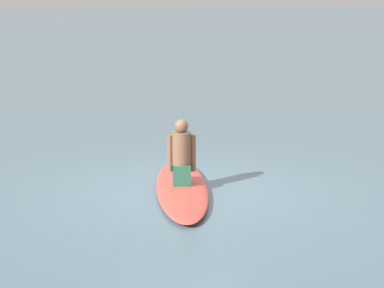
% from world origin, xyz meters
% --- Properties ---
extents(ground_plane, '(400.00, 400.00, 0.00)m').
position_xyz_m(ground_plane, '(0.00, 0.00, 0.00)').
color(ground_plane, slate).
extents(surfboard, '(3.37, 1.71, 0.11)m').
position_xyz_m(surfboard, '(-0.04, -0.13, 0.06)').
color(surfboard, '#D84C3F').
rests_on(surfboard, ground).
extents(person_paddler, '(0.39, 0.43, 0.98)m').
position_xyz_m(person_paddler, '(-0.04, -0.13, 0.56)').
color(person_paddler, '#26664C').
rests_on(person_paddler, surfboard).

